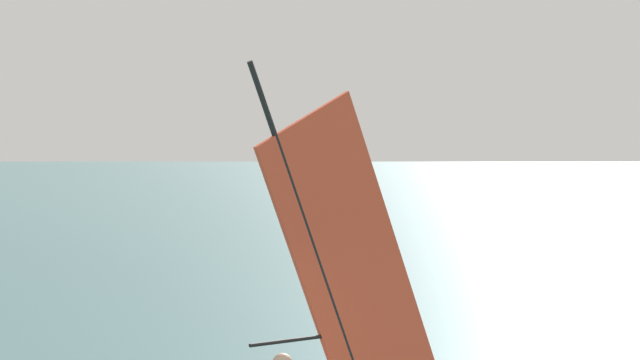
% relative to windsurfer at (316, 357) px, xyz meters
% --- Properties ---
extents(windsurfer, '(3.52, 2.68, 4.48)m').
position_rel_windsurfer_xyz_m(windsurfer, '(0.00, 0.00, 0.00)').
color(windsurfer, red).
rests_on(windsurfer, ground_plane).
extents(cargo_ship, '(25.06, 169.82, 33.54)m').
position_rel_windsurfer_xyz_m(cargo_ship, '(115.00, 848.92, 6.97)').
color(cargo_ship, navy).
rests_on(cargo_ship, ground_plane).
extents(small_sailboat, '(7.04, 5.30, 8.42)m').
position_rel_windsurfer_xyz_m(small_sailboat, '(31.46, 215.69, -0.38)').
color(small_sailboat, white).
rests_on(small_sailboat, ground_plane).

